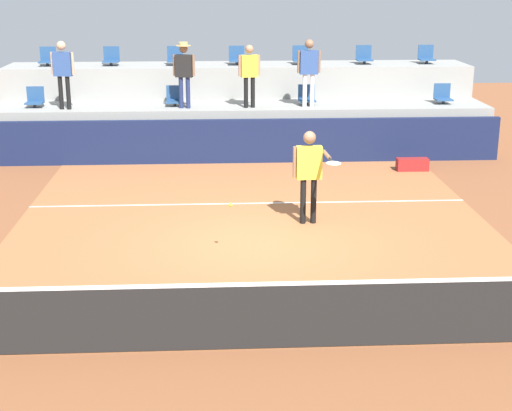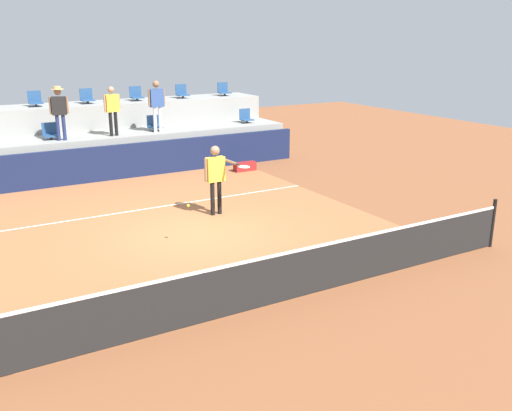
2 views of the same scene
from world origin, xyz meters
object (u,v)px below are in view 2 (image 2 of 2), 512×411
object	(u,v)px
tennis_player	(216,173)
spectator_leaning_on_rail	(112,107)
stadium_chair_lower_left	(50,132)
stadium_chair_upper_center	(87,97)
stadium_chair_upper_right	(182,92)
stadium_chair_lower_far_right	(246,117)
spectator_in_white	(157,101)
equipment_bag	(245,166)
stadium_chair_upper_far_right	(224,90)
tennis_ball	(188,206)
stadium_chair_upper_mid_left	(35,100)
stadium_chair_upper_mid_right	(136,95)
spectator_with_hat	(59,108)
stadium_chair_lower_right	(154,124)

from	to	relation	value
tennis_player	spectator_leaning_on_rail	bearing A→B (deg)	98.41
stadium_chair_lower_left	spectator_leaning_on_rail	bearing A→B (deg)	-11.22
stadium_chair_upper_center	stadium_chair_upper_right	bearing A→B (deg)	0.00
stadium_chair_lower_far_right	spectator_leaning_on_rail	bearing A→B (deg)	-175.75
spectator_in_white	equipment_bag	world-z (taller)	spectator_in_white
stadium_chair_upper_right	stadium_chair_upper_far_right	distance (m)	1.79
stadium_chair_upper_far_right	tennis_ball	size ratio (longest dim) A/B	7.65
equipment_bag	spectator_leaning_on_rail	bearing A→B (deg)	153.94
stadium_chair_lower_far_right	stadium_chair_upper_right	xyz separation A→B (m)	(-1.80, 1.80, 0.85)
stadium_chair_lower_left	stadium_chair_upper_mid_left	world-z (taller)	stadium_chair_upper_mid_left
stadium_chair_upper_center	tennis_ball	distance (m)	9.82
stadium_chair_lower_left	tennis_player	distance (m)	6.82
stadium_chair_upper_mid_right	stadium_chair_upper_far_right	size ratio (longest dim) A/B	1.00
stadium_chair_upper_mid_right	spectator_in_white	distance (m)	2.18
stadium_chair_upper_right	stadium_chair_upper_far_right	world-z (taller)	same
tennis_player	stadium_chair_upper_center	bearing A→B (deg)	97.94
stadium_chair_upper_mid_left	stadium_chair_upper_right	distance (m)	5.35
stadium_chair_upper_mid_left	tennis_player	world-z (taller)	stadium_chair_upper_mid_left
tennis_ball	equipment_bag	size ratio (longest dim) A/B	0.09
stadium_chair_upper_mid_left	tennis_player	bearing A→B (deg)	-70.41
stadium_chair_upper_right	tennis_ball	distance (m)	10.61
stadium_chair_upper_center	spectator_with_hat	distance (m)	2.60
stadium_chair_lower_right	stadium_chair_upper_right	bearing A→B (deg)	44.47
stadium_chair_lower_far_right	stadium_chair_upper_right	bearing A→B (deg)	135.03
stadium_chair_lower_right	spectator_leaning_on_rail	xyz separation A→B (m)	(-1.53, -0.38, 0.74)
stadium_chair_upper_mid_right	spectator_in_white	size ratio (longest dim) A/B	0.30
stadium_chair_upper_right	spectator_with_hat	bearing A→B (deg)	-156.51
stadium_chair_lower_right	tennis_player	xyz separation A→B (m)	(-0.67, -6.21, -0.36)
stadium_chair_upper_far_right	stadium_chair_lower_right	bearing A→B (deg)	-153.59
spectator_in_white	spectator_leaning_on_rail	bearing A→B (deg)	180.00
stadium_chair_lower_right	stadium_chair_lower_far_right	distance (m)	3.64
stadium_chair_upper_mid_left	spectator_leaning_on_rail	world-z (taller)	spectator_leaning_on_rail
stadium_chair_lower_far_right	stadium_chair_upper_mid_left	size ratio (longest dim) A/B	1.00
tennis_player	equipment_bag	size ratio (longest dim) A/B	2.35
stadium_chair_lower_left	stadium_chair_lower_far_right	world-z (taller)	same
stadium_chair_upper_mid_right	tennis_player	world-z (taller)	stadium_chair_upper_mid_right
stadium_chair_upper_mid_right	tennis_player	bearing A→B (deg)	-94.91
tennis_player	stadium_chair_upper_right	bearing A→B (deg)	72.65
tennis_player	spectator_with_hat	bearing A→B (deg)	113.42
stadium_chair_lower_left	stadium_chair_upper_center	distance (m)	2.60
equipment_bag	stadium_chair_upper_far_right	bearing A→B (deg)	72.27
stadium_chair_lower_far_right	stadium_chair_upper_mid_left	bearing A→B (deg)	165.88
stadium_chair_lower_right	stadium_chair_lower_left	bearing A→B (deg)	180.00
stadium_chair_lower_right	stadium_chair_upper_mid_right	world-z (taller)	stadium_chair_upper_mid_right
stadium_chair_upper_right	stadium_chair_lower_left	bearing A→B (deg)	-161.24
stadium_chair_lower_left	spectator_leaning_on_rail	distance (m)	2.11
stadium_chair_lower_right	stadium_chair_upper_mid_right	distance (m)	1.99
spectator_in_white	stadium_chair_lower_right	bearing A→B (deg)	89.02
stadium_chair_upper_mid_right	stadium_chair_upper_far_right	world-z (taller)	same
stadium_chair_upper_far_right	spectator_in_white	bearing A→B (deg)	-148.98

